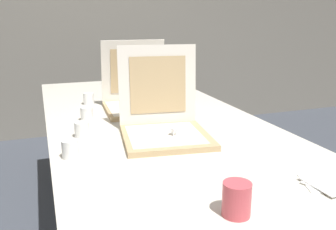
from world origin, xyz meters
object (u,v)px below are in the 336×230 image
object	(u,v)px
table	(152,127)
pizza_box_front	(164,124)
cup_white_far	(89,99)
cup_white_near_left	(71,149)
pizza_box_middle	(138,100)
napkin_pile	(328,183)
cup_printed_front	(237,199)
cup_white_mid	(87,114)
cup_white_near_center	(82,130)

from	to	relation	value
table	pizza_box_front	size ratio (longest dim) A/B	5.54
cup_white_far	cup_white_near_left	distance (m)	0.80
pizza_box_middle	cup_white_far	distance (m)	0.31
cup_white_near_left	napkin_pile	bearing A→B (deg)	-34.13
cup_printed_front	cup_white_far	bearing A→B (deg)	98.02
table	cup_printed_front	world-z (taller)	cup_printed_front
pizza_box_middle	cup_white_far	size ratio (longest dim) A/B	5.57
pizza_box_middle	pizza_box_front	bearing A→B (deg)	-88.71
cup_white_far	pizza_box_front	bearing A→B (deg)	-72.32
pizza_box_front	cup_white_near_left	world-z (taller)	pizza_box_front
cup_white_mid	cup_white_near_center	bearing A→B (deg)	-102.11
cup_white_near_left	cup_white_mid	bearing A→B (deg)	75.67
pizza_box_front	cup_white_mid	world-z (taller)	pizza_box_front
pizza_box_middle	napkin_pile	size ratio (longest dim) A/B	2.18
cup_printed_front	table	bearing A→B (deg)	85.89
cup_white_far	cup_white_near_center	size ratio (longest dim) A/B	1.00
pizza_box_middle	cup_white_near_center	size ratio (longest dim) A/B	5.57
cup_white_far	cup_white_mid	world-z (taller)	same
cup_white_near_center	pizza_box_front	bearing A→B (deg)	-17.77
napkin_pile	cup_white_far	bearing A→B (deg)	112.79
table	pizza_box_front	distance (m)	0.29
cup_white_mid	cup_printed_front	distance (m)	1.01
pizza_box_front	cup_white_near_center	xyz separation A→B (m)	(-0.32, 0.10, -0.02)
cup_white_far	napkin_pile	xyz separation A→B (m)	(0.53, -1.26, -0.03)
pizza_box_middle	cup_white_mid	distance (m)	0.31
table	pizza_box_front	xyz separation A→B (m)	(-0.04, -0.28, 0.10)
pizza_box_middle	cup_white_mid	xyz separation A→B (m)	(-0.28, -0.12, -0.02)
cup_white_near_left	cup_printed_front	bearing A→B (deg)	-56.14
cup_white_near_center	cup_white_near_left	distance (m)	0.22
cup_white_near_center	cup_white_near_left	bearing A→B (deg)	-106.84
napkin_pile	cup_white_near_left	bearing A→B (deg)	145.87
cup_white_far	pizza_box_middle	bearing A→B (deg)	-41.79
cup_white_near_center	napkin_pile	world-z (taller)	cup_white_near_center
table	cup_white_near_center	distance (m)	0.40
pizza_box_front	cup_white_near_left	distance (m)	0.40
table	cup_printed_front	xyz separation A→B (m)	(-0.07, -0.91, 0.09)
pizza_box_front	cup_white_near_left	bearing A→B (deg)	-156.30
table	cup_printed_front	size ratio (longest dim) A/B	26.03
cup_white_far	cup_white_near_center	world-z (taller)	same
pizza_box_front	cup_white_mid	distance (m)	0.44
cup_white_far	cup_white_near_center	bearing A→B (deg)	-100.39
cup_white_near_center	cup_white_mid	bearing A→B (deg)	77.89
table	pizza_box_middle	xyz separation A→B (m)	(-0.02, 0.19, 0.09)
napkin_pile	pizza_box_middle	bearing A→B (deg)	105.81
pizza_box_middle	cup_white_near_left	xyz separation A→B (m)	(-0.40, -0.58, -0.02)
table	pizza_box_middle	distance (m)	0.22
cup_white_near_left	cup_white_mid	world-z (taller)	same
cup_white_mid	napkin_pile	bearing A→B (deg)	-57.99
cup_white_near_left	cup_white_far	bearing A→B (deg)	77.83
pizza_box_front	cup_white_near_left	size ratio (longest dim) A/B	6.27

